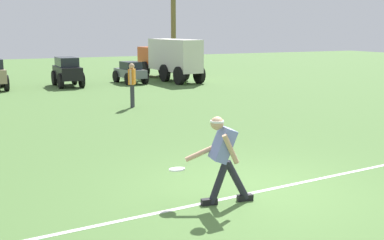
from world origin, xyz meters
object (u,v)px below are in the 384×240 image
at_px(palm_tree_left_of_centre, 173,3).
at_px(parked_car_slot_c, 67,71).
at_px(parked_car_slot_d, 130,72).
at_px(teammate_midfield, 132,81).
at_px(frisbee_thrower, 223,155).
at_px(frisbee_in_flight, 177,169).
at_px(box_truck, 170,57).

bearing_deg(palm_tree_left_of_centre, parked_car_slot_c, -146.79).
distance_m(parked_car_slot_c, parked_car_slot_d, 3.19).
height_order(teammate_midfield, palm_tree_left_of_centre, palm_tree_left_of_centre).
relative_size(frisbee_thrower, frisbee_in_flight, 4.44).
relative_size(teammate_midfield, parked_car_slot_c, 0.66).
relative_size(teammate_midfield, parked_car_slot_d, 0.68).
relative_size(parked_car_slot_c, parked_car_slot_d, 1.04).
distance_m(frisbee_thrower, teammate_midfield, 9.89).
relative_size(frisbee_thrower, box_truck, 0.24).
bearing_deg(parked_car_slot_d, box_truck, 11.92).
distance_m(parked_car_slot_c, box_truck, 5.63).
bearing_deg(palm_tree_left_of_centre, frisbee_in_flight, -113.16).
distance_m(frisbee_in_flight, parked_car_slot_c, 16.91).
bearing_deg(parked_car_slot_c, box_truck, 5.55).
bearing_deg(palm_tree_left_of_centre, teammate_midfield, -119.18).
distance_m(parked_car_slot_d, palm_tree_left_of_centre, 7.81).
relative_size(parked_car_slot_c, box_truck, 0.40).
distance_m(frisbee_thrower, frisbee_in_flight, 0.76).
height_order(teammate_midfield, box_truck, box_truck).
xyz_separation_m(frisbee_in_flight, parked_car_slot_c, (1.60, 16.84, 0.17)).
height_order(frisbee_thrower, palm_tree_left_of_centre, palm_tree_left_of_centre).
xyz_separation_m(parked_car_slot_d, palm_tree_left_of_centre, (4.60, 5.06, 3.77)).
xyz_separation_m(parked_car_slot_c, box_truck, (5.58, 0.54, 0.49)).
xyz_separation_m(teammate_midfield, parked_car_slot_d, (2.37, 7.42, -0.38)).
height_order(frisbee_in_flight, parked_car_slot_c, parked_car_slot_c).
relative_size(parked_car_slot_d, box_truck, 0.38).
bearing_deg(box_truck, parked_car_slot_c, -174.45).
bearing_deg(palm_tree_left_of_centre, frisbee_thrower, -111.42).
bearing_deg(frisbee_in_flight, frisbee_thrower, -23.62).
bearing_deg(box_truck, teammate_midfield, -121.01).
xyz_separation_m(frisbee_thrower, parked_car_slot_c, (0.93, 17.13, -0.06)).
distance_m(box_truck, palm_tree_left_of_centre, 5.93).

